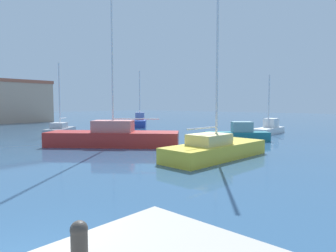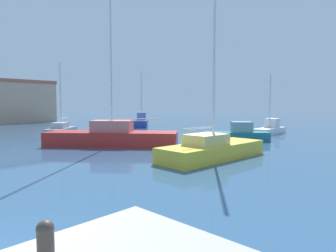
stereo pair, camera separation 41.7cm
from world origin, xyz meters
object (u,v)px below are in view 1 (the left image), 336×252
object	(u,v)px
mooring_bollard	(79,244)
sailboat_grey_inner_mooring	(60,130)
sailboat_blue_near_pier	(140,122)
motorboat_teal_distant_east	(238,134)
sailboat_white_mid_harbor	(269,129)
sailboat_red_distant_north	(113,136)
sailboat_yellow_far_left	(215,148)

from	to	relation	value
mooring_bollard	sailboat_grey_inner_mooring	world-z (taller)	sailboat_grey_inner_mooring
mooring_bollard	sailboat_blue_near_pier	world-z (taller)	sailboat_blue_near_pier
sailboat_grey_inner_mooring	motorboat_teal_distant_east	world-z (taller)	sailboat_grey_inner_mooring
sailboat_white_mid_harbor	motorboat_teal_distant_east	bearing A→B (deg)	-174.78
sailboat_red_distant_north	sailboat_blue_near_pier	xyz separation A→B (m)	(13.22, 11.93, -0.04)
motorboat_teal_distant_east	sailboat_yellow_far_left	bearing A→B (deg)	-159.16
sailboat_blue_near_pier	sailboat_white_mid_harbor	xyz separation A→B (m)	(2.25, -16.25, -0.12)
sailboat_grey_inner_mooring	sailboat_yellow_far_left	world-z (taller)	sailboat_yellow_far_left
sailboat_blue_near_pier	sailboat_yellow_far_left	world-z (taller)	sailboat_yellow_far_left
sailboat_red_distant_north	sailboat_white_mid_harbor	xyz separation A→B (m)	(15.47, -4.32, -0.17)
sailboat_white_mid_harbor	mooring_bollard	bearing A→B (deg)	-160.19
mooring_bollard	sailboat_yellow_far_left	size ratio (longest dim) A/B	0.06
sailboat_yellow_far_left	sailboat_white_mid_harbor	world-z (taller)	sailboat_yellow_far_left
sailboat_grey_inner_mooring	sailboat_yellow_far_left	size ratio (longest dim) A/B	0.71
sailboat_grey_inner_mooring	sailboat_white_mid_harbor	bearing A→B (deg)	-45.45
motorboat_teal_distant_east	sailboat_white_mid_harbor	distance (m)	7.20
sailboat_grey_inner_mooring	sailboat_red_distant_north	distance (m)	10.14
sailboat_grey_inner_mooring	sailboat_white_mid_harbor	size ratio (longest dim) A/B	1.19
sailboat_red_distant_north	sailboat_yellow_far_left	distance (m)	7.88
mooring_bollard	sailboat_blue_near_pier	distance (m)	35.21
sailboat_yellow_far_left	sailboat_white_mid_harbor	bearing A→B (deg)	13.46
sailboat_red_distant_north	sailboat_yellow_far_left	xyz separation A→B (m)	(0.79, -7.84, -0.14)
mooring_bollard	sailboat_white_mid_harbor	size ratio (longest dim) A/B	0.10
mooring_bollard	sailboat_grey_inner_mooring	xyz separation A→B (m)	(12.14, 23.84, -0.95)
sailboat_white_mid_harbor	sailboat_grey_inner_mooring	bearing A→B (deg)	134.55
sailboat_grey_inner_mooring	sailboat_white_mid_harbor	world-z (taller)	sailboat_grey_inner_mooring
sailboat_grey_inner_mooring	motorboat_teal_distant_east	xyz separation A→B (m)	(6.98, -15.02, 0.06)
sailboat_yellow_far_left	sailboat_grey_inner_mooring	bearing A→B (deg)	88.28
sailboat_red_distant_north	sailboat_grey_inner_mooring	bearing A→B (deg)	82.50
sailboat_grey_inner_mooring	motorboat_teal_distant_east	bearing A→B (deg)	-65.08
sailboat_blue_near_pier	motorboat_teal_distant_east	world-z (taller)	sailboat_blue_near_pier
motorboat_teal_distant_east	sailboat_white_mid_harbor	bearing A→B (deg)	5.22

